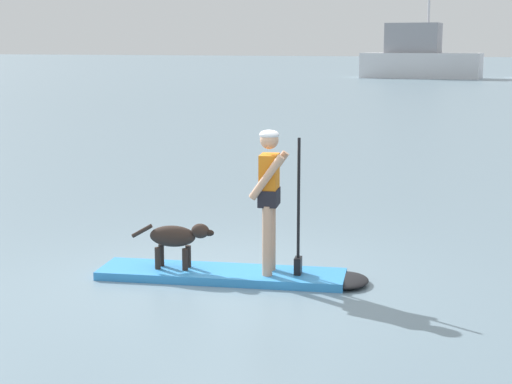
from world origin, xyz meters
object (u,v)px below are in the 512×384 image
at_px(paddleboard, 240,275).
at_px(person_paddler, 270,191).
at_px(dog, 177,238).
at_px(moored_boat_port, 419,58).

height_order(paddleboard, person_paddler, person_paddler).
height_order(paddleboard, dog, dog).
relative_size(paddleboard, moored_boat_port, 0.33).
distance_m(paddleboard, moored_boat_port, 64.10).
xyz_separation_m(person_paddler, moored_boat_port, (-13.58, 62.61, 0.66)).
bearing_deg(dog, moored_boat_port, 101.21).
bearing_deg(moored_boat_port, dog, -78.79).
bearing_deg(paddleboard, person_paddler, 14.67).
xyz_separation_m(dog, moored_boat_port, (-12.46, 62.90, 1.27)).
distance_m(dog, moored_boat_port, 64.13).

